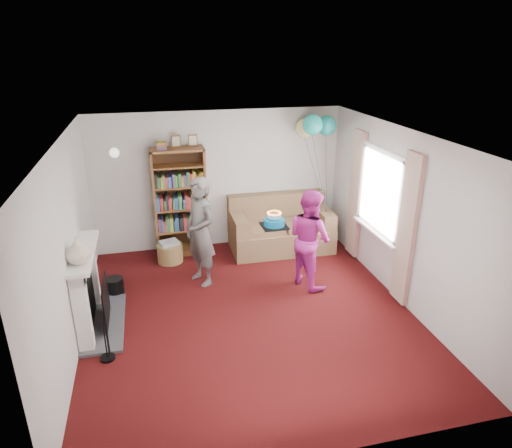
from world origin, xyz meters
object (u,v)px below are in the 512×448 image
object	(u,v)px
person_striped	(200,232)
sofa	(280,229)
person_magenta	(309,238)
birthday_cake	(274,222)
bookcase	(180,203)

from	to	relation	value
person_striped	sofa	bearing A→B (deg)	95.19
sofa	person_magenta	distance (m)	1.49
person_magenta	birthday_cake	distance (m)	0.68
sofa	person_magenta	bearing A→B (deg)	-87.30
sofa	person_magenta	xyz separation A→B (m)	(0.05, -1.43, 0.42)
bookcase	person_magenta	distance (m)	2.48
sofa	person_striped	size ratio (longest dim) A/B	1.06
person_striped	person_magenta	distance (m)	1.68
person_striped	person_magenta	bearing A→B (deg)	47.85
birthday_cake	bookcase	bearing A→B (deg)	126.07
sofa	birthday_cake	size ratio (longest dim) A/B	4.89
birthday_cake	sofa	bearing A→B (deg)	70.15
bookcase	birthday_cake	world-z (taller)	bookcase
bookcase	person_striped	world-z (taller)	bookcase
bookcase	sofa	xyz separation A→B (m)	(1.78, -0.23, -0.59)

